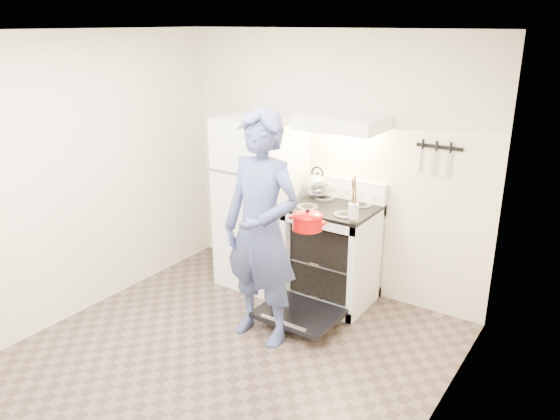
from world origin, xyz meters
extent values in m
plane|color=brown|center=(0.00, 0.00, 0.00)|extent=(3.60, 3.60, 0.00)
cube|color=beige|center=(0.00, 1.80, 1.25)|extent=(3.20, 0.02, 2.50)
cube|color=white|center=(-0.58, 1.45, 0.85)|extent=(0.70, 0.70, 1.70)
cube|color=white|center=(0.23, 1.48, 0.46)|extent=(0.76, 0.65, 0.92)
cube|color=black|center=(0.23, 1.48, 0.94)|extent=(0.76, 0.65, 0.03)
cube|color=white|center=(0.23, 1.76, 1.05)|extent=(0.76, 0.07, 0.20)
cube|color=black|center=(0.23, 0.88, 0.12)|extent=(0.70, 0.54, 0.04)
cube|color=slate|center=(0.23, 1.48, 0.44)|extent=(0.60, 0.52, 0.01)
cube|color=white|center=(0.23, 1.55, 1.71)|extent=(0.76, 0.50, 0.12)
cube|color=black|center=(1.05, 1.79, 1.55)|extent=(0.40, 0.02, 0.03)
cylinder|color=brown|center=(0.18, 1.40, 0.45)|extent=(0.37, 0.37, 0.02)
cylinder|color=silver|center=(0.55, 1.22, 1.05)|extent=(0.09, 0.09, 0.13)
imported|color=navy|center=(0.05, 0.58, 0.97)|extent=(0.72, 0.49, 1.94)
camera|label=1|loc=(2.44, -2.74, 2.56)|focal=35.00mm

